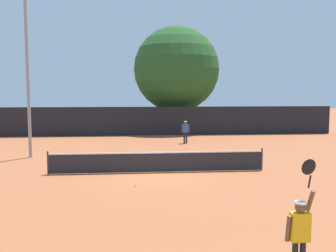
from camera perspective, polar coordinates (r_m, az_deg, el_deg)
The scene contains 9 objects.
ground_plane at distance 17.27m, azimuth -1.63°, elevation -7.24°, with size 120.00×120.00×0.00m, color #9E5633.
tennis_net at distance 17.16m, azimuth -1.64°, elevation -5.57°, with size 10.13×0.08×1.07m.
perimeter_fence at distance 31.39m, azimuth -3.20°, elevation 0.78°, with size 32.66×0.12×2.46m, color black.
player_serving at distance 8.07m, azimuth 19.96°, elevation -14.73°, with size 0.68×0.39×2.44m.
player_receiving at distance 26.59m, azimuth 2.75°, elevation -0.60°, with size 0.57×0.24×1.62m.
tennis_ball at distance 14.83m, azimuth -5.06°, elevation -9.26°, with size 0.07×0.07×0.07m, color #CCE033.
light_pole at distance 22.24m, azimuth -21.16°, elevation 9.08°, with size 1.18×0.28×9.52m.
large_tree at distance 35.49m, azimuth 1.34°, elevation 8.87°, with size 8.19×8.19×10.00m.
parked_car_near at distance 38.43m, azimuth -8.74°, elevation 0.91°, with size 2.16×4.31×1.69m.
Camera 1 is at (-0.99, -16.82, 3.81)m, focal length 38.95 mm.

